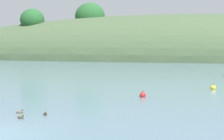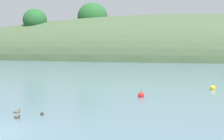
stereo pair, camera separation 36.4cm
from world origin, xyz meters
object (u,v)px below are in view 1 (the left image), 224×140
Objects in this scene: mooring_buoy_inner at (143,95)px; mooring_buoy_channel at (213,88)px; duck_lone_left at (21,117)px; duck_lead at (45,114)px; duck_straggler at (20,112)px.

mooring_buoy_inner is 1.00× the size of mooring_buoy_channel.
duck_lead is at bearing 52.81° from duck_lone_left.
mooring_buoy_channel is 15.63m from duck_lead.
mooring_buoy_channel is 16.95m from duck_lone_left.
duck_straggler and duck_lead have the same top height.
mooring_buoy_inner is at bearing -131.51° from mooring_buoy_channel.
duck_lone_left is at bearing -119.25° from mooring_buoy_inner.
duck_lead is at bearing -117.98° from mooring_buoy_inner.
duck_lone_left is at bearing -124.60° from mooring_buoy_channel.
duck_straggler is 1.09× the size of duck_lead.
mooring_buoy_inner is at bearing 60.75° from duck_lone_left.
duck_lead is at bearing -4.83° from duck_straggler.
mooring_buoy_channel is at bearing 48.49° from mooring_buoy_inner.
duck_straggler is at bearing -127.01° from mooring_buoy_inner.
duck_straggler is at bearing 121.53° from duck_lone_left.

